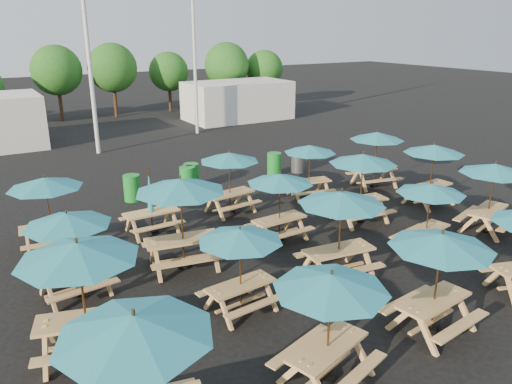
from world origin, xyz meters
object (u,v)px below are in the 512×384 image
waste_bin_1 (188,179)px  picnic_unit_15 (310,152)px  picnic_unit_5 (240,240)px  picnic_unit_0 (135,333)px  picnic_unit_9 (341,203)px  picnic_unit_14 (363,163)px  picnic_unit_3 (45,187)px  picnic_unit_4 (331,288)px  waste_bin_4 (298,161)px  picnic_unit_6 (180,190)px  picnic_unit_10 (280,182)px  waste_bin_2 (191,176)px  picnic_unit_8 (441,246)px  waste_bin_3 (274,164)px  picnic_unit_1 (78,257)px  picnic_unit_11 (229,160)px  picnic_unit_7 (151,206)px  picnic_unit_17 (495,172)px  picnic_unit_13 (431,192)px  waste_bin_0 (132,188)px  picnic_unit_19 (377,139)px  picnic_unit_2 (68,224)px  picnic_unit_18 (434,152)px

waste_bin_1 → picnic_unit_15: bearing=-40.7°
picnic_unit_15 → picnic_unit_5: bearing=-126.6°
picnic_unit_0 → waste_bin_1: size_ratio=2.77×
picnic_unit_9 → picnic_unit_14: bearing=46.9°
picnic_unit_3 → picnic_unit_4: (3.28, -8.65, -0.01)m
waste_bin_4 → picnic_unit_14: bearing=-106.2°
picnic_unit_6 → picnic_unit_14: picnic_unit_6 is taller
picnic_unit_10 → picnic_unit_4: bearing=-118.9°
waste_bin_2 → picnic_unit_9: bearing=-88.9°
picnic_unit_8 → waste_bin_3: picnic_unit_8 is taller
picnic_unit_9 → picnic_unit_15: 6.31m
picnic_unit_1 → picnic_unit_11: (6.19, 5.62, -0.24)m
picnic_unit_1 → picnic_unit_11: 8.37m
picnic_unit_7 → picnic_unit_17: 10.70m
picnic_unit_7 → picnic_unit_14: 6.92m
picnic_unit_10 → waste_bin_3: picnic_unit_10 is taller
picnic_unit_9 → picnic_unit_13: picnic_unit_9 is taller
picnic_unit_7 → picnic_unit_9: bearing=-61.0°
waste_bin_2 → picnic_unit_3: bearing=-150.5°
picnic_unit_1 → waste_bin_4: bearing=53.6°
picnic_unit_17 → waste_bin_4: 8.90m
picnic_unit_13 → picnic_unit_14: size_ratio=0.94×
waste_bin_1 → waste_bin_3: (4.17, 0.14, 0.00)m
waste_bin_2 → picnic_unit_4: bearing=-102.4°
waste_bin_4 → picnic_unit_4: bearing=-123.3°
picnic_unit_1 → picnic_unit_6: picnic_unit_6 is taller
picnic_unit_14 → picnic_unit_17: bearing=-38.1°
picnic_unit_4 → waste_bin_0: size_ratio=2.61×
picnic_unit_4 → picnic_unit_7: size_ratio=1.20×
picnic_unit_6 → picnic_unit_9: 4.13m
picnic_unit_0 → picnic_unit_15: bearing=53.8°
picnic_unit_17 → waste_bin_0: picnic_unit_17 is taller
picnic_unit_1 → picnic_unit_5: size_ratio=1.35×
picnic_unit_10 → picnic_unit_13: picnic_unit_10 is taller
picnic_unit_3 → picnic_unit_19: bearing=3.9°
picnic_unit_1 → picnic_unit_13: bearing=15.7°
picnic_unit_3 → picnic_unit_13: bearing=-25.8°
picnic_unit_17 → picnic_unit_2: bearing=151.3°
picnic_unit_10 → picnic_unit_17: bearing=-28.5°
picnic_unit_4 → picnic_unit_13: bearing=9.5°
picnic_unit_1 → waste_bin_1: bearing=71.7°
picnic_unit_6 → picnic_unit_18: bearing=10.1°
picnic_unit_7 → picnic_unit_11: (2.98, 0.34, 1.01)m
picnic_unit_2 → picnic_unit_13: size_ratio=1.01×
picnic_unit_9 → picnic_unit_15: picnic_unit_9 is taller
picnic_unit_2 → picnic_unit_5: size_ratio=1.07×
picnic_unit_13 → waste_bin_4: size_ratio=2.27×
picnic_unit_9 → picnic_unit_18: bearing=28.6°
picnic_unit_6 → picnic_unit_13: (6.46, -2.62, -0.42)m
picnic_unit_13 → waste_bin_2: bearing=100.4°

